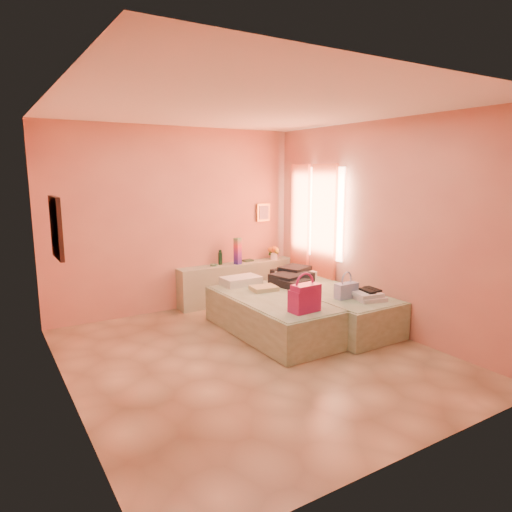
{
  "coord_description": "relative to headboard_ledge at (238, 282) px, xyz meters",
  "views": [
    {
      "loc": [
        -2.61,
        -4.31,
        2.13
      ],
      "look_at": [
        0.56,
        0.85,
        1.01
      ],
      "focal_mm": 32.0,
      "sensor_mm": 36.0,
      "label": 1
    }
  ],
  "objects": [
    {
      "name": "clothes_pile",
      "position": [
        0.37,
        -1.07,
        0.27
      ],
      "size": [
        0.78,
        0.78,
        0.19
      ],
      "primitive_type": "cube",
      "rotation": [
        0.0,
        0.0,
        0.26
      ],
      "color": "black",
      "rests_on": "bed_right"
    },
    {
      "name": "headboard_ledge",
      "position": [
        0.0,
        0.0,
        0.0
      ],
      "size": [
        2.05,
        0.3,
        0.65
      ],
      "primitive_type": "cube",
      "color": "#9EAA8B",
      "rests_on": "ground"
    },
    {
      "name": "sandal_pair",
      "position": [
        0.7,
        -2.3,
        0.29
      ],
      "size": [
        0.24,
        0.29,
        0.03
      ],
      "primitive_type": "cube",
      "rotation": [
        0.0,
        0.0,
        -0.19
      ],
      "color": "black",
      "rests_on": "towel_stack"
    },
    {
      "name": "green_book",
      "position": [
        0.23,
        0.06,
        0.34
      ],
      "size": [
        0.18,
        0.13,
        0.03
      ],
      "primitive_type": "cube",
      "rotation": [
        0.0,
        0.0,
        0.06
      ],
      "color": "#254532",
      "rests_on": "headboard_ledge"
    },
    {
      "name": "room_walls",
      "position": [
        -0.77,
        -1.53,
        1.46
      ],
      "size": [
        4.02,
        4.51,
        2.81
      ],
      "color": "tan",
      "rests_on": "ground"
    },
    {
      "name": "bed_right",
      "position": [
        0.52,
        -1.7,
        -0.08
      ],
      "size": [
        0.92,
        2.01,
        0.5
      ],
      "primitive_type": "cube",
      "rotation": [
        0.0,
        0.0,
        0.01
      ],
      "color": "#9FB994",
      "rests_on": "ground"
    },
    {
      "name": "ground",
      "position": [
        -0.98,
        -2.1,
        -0.33
      ],
      "size": [
        4.5,
        4.5,
        0.0
      ],
      "primitive_type": "plane",
      "color": "tan",
      "rests_on": "ground"
    },
    {
      "name": "small_dish",
      "position": [
        -0.43,
        0.01,
        0.34
      ],
      "size": [
        0.15,
        0.15,
        0.03
      ],
      "primitive_type": "cylinder",
      "rotation": [
        0.0,
        0.0,
        -0.33
      ],
      "color": "#447D5C",
      "rests_on": "headboard_ledge"
    },
    {
      "name": "water_bottle",
      "position": [
        -0.29,
        0.05,
        0.44
      ],
      "size": [
        0.08,
        0.08,
        0.23
      ],
      "primitive_type": "cylinder",
      "rotation": [
        0.0,
        0.0,
        -0.27
      ],
      "color": "#163E27",
      "rests_on": "headboard_ledge"
    },
    {
      "name": "flower_vase",
      "position": [
        0.69,
        -0.04,
        0.46
      ],
      "size": [
        0.26,
        0.26,
        0.28
      ],
      "primitive_type": "cube",
      "rotation": [
        0.0,
        0.0,
        0.29
      ],
      "color": "white",
      "rests_on": "headboard_ledge"
    },
    {
      "name": "blue_handbag",
      "position": [
        0.44,
        -2.11,
        0.28
      ],
      "size": [
        0.31,
        0.13,
        0.2
      ],
      "primitive_type": "cube",
      "rotation": [
        0.0,
        0.0,
        0.0
      ],
      "color": "#3E5195",
      "rests_on": "bed_right"
    },
    {
      "name": "magenta_handbag",
      "position": [
        -0.38,
        -2.29,
        0.34
      ],
      "size": [
        0.37,
        0.23,
        0.34
      ],
      "primitive_type": "cube",
      "rotation": [
        0.0,
        0.0,
        0.07
      ],
      "color": "#AA1455",
      "rests_on": "bed_left"
    },
    {
      "name": "khaki_garment",
      "position": [
        -0.26,
        -1.21,
        0.2
      ],
      "size": [
        0.38,
        0.32,
        0.06
      ],
      "primitive_type": "cube",
      "rotation": [
        0.0,
        0.0,
        -0.12
      ],
      "color": "tan",
      "rests_on": "bed_left"
    },
    {
      "name": "bed_left",
      "position": [
        -0.38,
        -1.57,
        -0.08
      ],
      "size": [
        0.92,
        2.01,
        0.5
      ],
      "primitive_type": "cube",
      "rotation": [
        0.0,
        0.0,
        0.01
      ],
      "color": "#9FB994",
      "rests_on": "ground"
    },
    {
      "name": "rainbow_box",
      "position": [
        -0.03,
        -0.06,
        0.54
      ],
      "size": [
        0.12,
        0.12,
        0.43
      ],
      "primitive_type": "cube",
      "rotation": [
        0.0,
        0.0,
        0.33
      ],
      "color": "#AA1455",
      "rests_on": "headboard_ledge"
    },
    {
      "name": "towel_stack",
      "position": [
        0.64,
        -2.35,
        0.23
      ],
      "size": [
        0.41,
        0.38,
        0.1
      ],
      "primitive_type": "cube",
      "rotation": [
        0.0,
        0.0,
        -0.24
      ],
      "color": "silver",
      "rests_on": "bed_right"
    }
  ]
}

